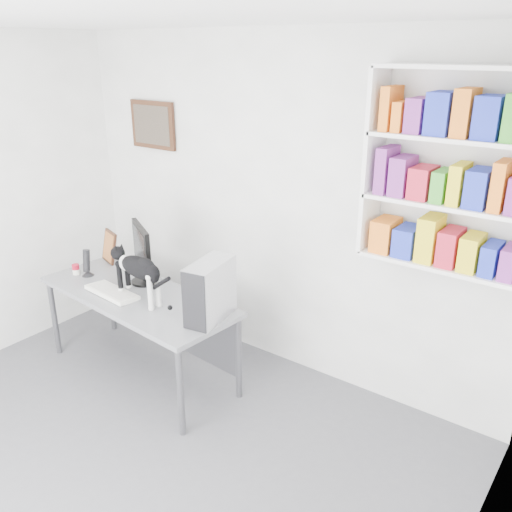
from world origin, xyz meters
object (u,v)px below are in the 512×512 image
(keyboard, at_px, (112,292))
(leaning_print, at_px, (109,246))
(pc_tower, at_px, (210,291))
(monitor, at_px, (143,254))
(cat, at_px, (139,278))
(soup_can, at_px, (76,269))
(speaker, at_px, (87,262))
(desk, at_px, (140,334))
(bookshelf, at_px, (450,172))

(keyboard, bearing_deg, leaning_print, 146.26)
(pc_tower, bearing_deg, keyboard, -179.76)
(monitor, bearing_deg, cat, -18.08)
(pc_tower, xyz_separation_m, soup_can, (-1.46, -0.08, -0.17))
(pc_tower, bearing_deg, speaker, 171.35)
(desk, height_order, keyboard, keyboard)
(pc_tower, relative_size, cat, 0.70)
(pc_tower, height_order, leaning_print, pc_tower)
(bookshelf, distance_m, leaning_print, 2.99)
(bookshelf, xyz_separation_m, pc_tower, (-1.34, -0.70, -0.90))
(bookshelf, relative_size, speaker, 5.15)
(keyboard, bearing_deg, bookshelf, 26.25)
(soup_can, bearing_deg, cat, -2.06)
(desk, relative_size, soup_can, 19.58)
(cat, bearing_deg, leaning_print, 160.08)
(cat, bearing_deg, desk, 157.85)
(bookshelf, bearing_deg, leaning_print, -171.63)
(speaker, height_order, soup_can, speaker)
(keyboard, xyz_separation_m, leaning_print, (-0.57, 0.46, 0.13))
(monitor, relative_size, soup_can, 5.62)
(monitor, distance_m, leaning_print, 0.63)
(bookshelf, relative_size, cat, 2.01)
(leaning_print, distance_m, soup_can, 0.39)
(bookshelf, bearing_deg, soup_can, -164.35)
(bookshelf, height_order, monitor, bookshelf)
(desk, height_order, speaker, speaker)
(soup_can, bearing_deg, bookshelf, 15.65)
(desk, relative_size, monitor, 3.49)
(soup_can, bearing_deg, speaker, 22.07)
(monitor, height_order, leaning_print, monitor)
(pc_tower, height_order, cat, pc_tower)
(pc_tower, relative_size, leaning_print, 1.47)
(desk, height_order, leaning_print, leaning_print)
(bookshelf, distance_m, cat, 2.31)
(soup_can, bearing_deg, monitor, 21.24)
(desk, distance_m, monitor, 0.66)
(keyboard, distance_m, speaker, 0.49)
(soup_can, distance_m, cat, 0.86)
(monitor, height_order, pc_tower, monitor)
(keyboard, bearing_deg, speaker, 169.80)
(bookshelf, height_order, pc_tower, bookshelf)
(keyboard, bearing_deg, soup_can, 176.57)
(desk, relative_size, keyboard, 3.61)
(desk, height_order, monitor, monitor)
(keyboard, distance_m, pc_tower, 0.93)
(monitor, bearing_deg, leaning_print, -163.47)
(pc_tower, bearing_deg, leaning_print, 158.39)
(keyboard, distance_m, leaning_print, 0.74)
(speaker, bearing_deg, bookshelf, 2.45)
(desk, bearing_deg, leaning_print, 159.67)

